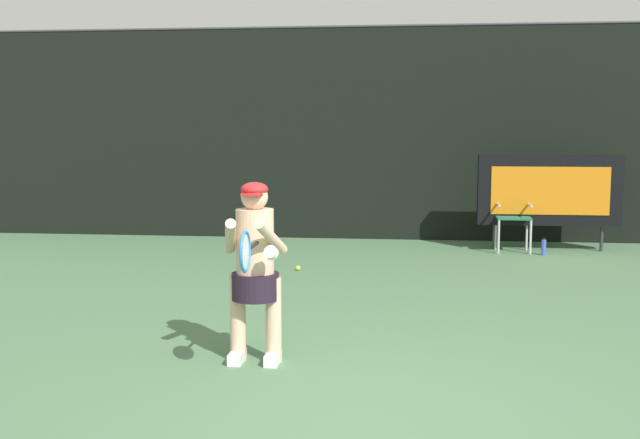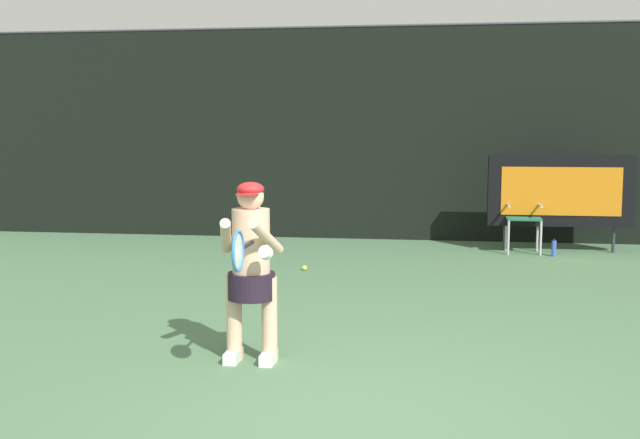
% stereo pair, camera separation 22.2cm
% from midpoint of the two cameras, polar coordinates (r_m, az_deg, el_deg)
% --- Properties ---
extents(ground, '(18.00, 22.00, 0.03)m').
position_cam_midpoint_polar(ground, '(5.21, 3.64, -15.15)').
color(ground, '#4C724E').
extents(backdrop_screen, '(18.00, 0.12, 3.66)m').
position_cam_midpoint_polar(backdrop_screen, '(13.51, 6.80, 6.18)').
color(backdrop_screen, black).
rests_on(backdrop_screen, ground).
extents(scoreboard, '(2.20, 0.21, 1.50)m').
position_cam_midpoint_polar(scoreboard, '(12.72, 17.58, 1.99)').
color(scoreboard, black).
rests_on(scoreboard, ground).
extents(umpire_chair, '(0.52, 0.44, 1.08)m').
position_cam_midpoint_polar(umpire_chair, '(12.51, 15.09, 0.49)').
color(umpire_chair, '#B7B7BC').
rests_on(umpire_chair, ground).
extents(water_bottle, '(0.07, 0.07, 0.27)m').
position_cam_midpoint_polar(water_bottle, '(12.29, 17.18, -2.02)').
color(water_bottle, blue).
rests_on(water_bottle, ground).
extents(tennis_player, '(0.53, 0.61, 1.49)m').
position_cam_midpoint_polar(tennis_player, '(6.42, -4.07, -3.27)').
color(tennis_player, white).
rests_on(tennis_player, ground).
extents(tennis_racket, '(0.03, 0.60, 0.31)m').
position_cam_midpoint_polar(tennis_racket, '(5.76, -4.84, -2.28)').
color(tennis_racket, black).
extents(tennis_ball_loose, '(0.07, 0.07, 0.07)m').
position_cam_midpoint_polar(tennis_ball_loose, '(10.62, -0.53, -3.55)').
color(tennis_ball_loose, '#CCDB3D').
rests_on(tennis_ball_loose, ground).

